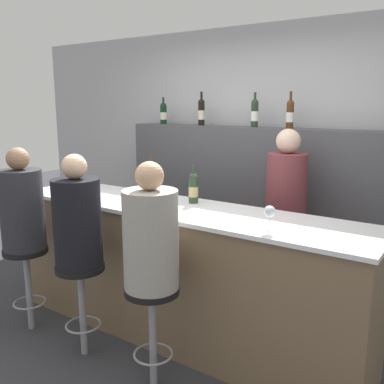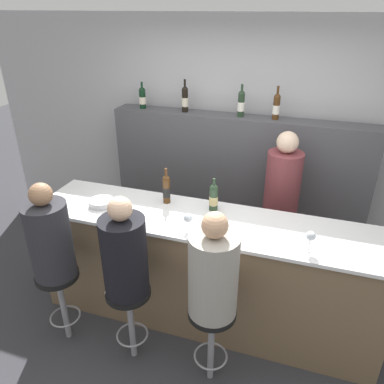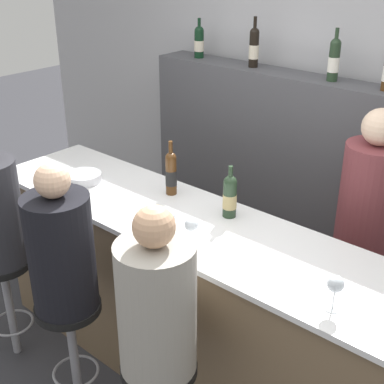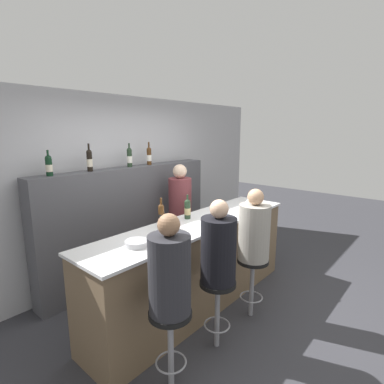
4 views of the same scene
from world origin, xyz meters
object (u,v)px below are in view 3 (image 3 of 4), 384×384
Objects in this scene: guest_seated_right at (157,303)px; wine_bottle_backbar_2 at (334,59)px; wine_bottle_backbar_1 at (254,47)px; bar_stool_left at (5,282)px; wine_bottle_counter_1 at (230,196)px; wine_bottle_backbar_0 at (199,42)px; bar_stool_middle at (71,328)px; metal_bowl at (84,177)px; wine_glass_2 at (336,285)px; wine_glass_1 at (191,226)px; wine_glass_0 at (169,218)px; bartender at (361,252)px; wine_bottle_counter_0 at (171,173)px; guest_seated_middle at (61,249)px.

wine_bottle_backbar_2 is at bearing 97.05° from guest_seated_right.
wine_bottle_backbar_1 is 2.27m from bar_stool_left.
wine_bottle_backbar_0 is (-1.13, 1.07, 0.54)m from wine_bottle_counter_1.
wine_bottle_counter_1 is 0.42× the size of bar_stool_middle.
bar_stool_middle is 0.83m from guest_seated_right.
metal_bowl is at bearing -104.51° from wine_bottle_backbar_1.
bar_stool_left is (-0.13, -0.56, -0.55)m from metal_bowl.
wine_glass_2 is 0.74× the size of metal_bowl.
wine_bottle_backbar_0 is 1.46m from metal_bowl.
bar_stool_left is (-1.14, -0.42, -0.63)m from wine_glass_1.
wine_glass_0 is (-0.09, -1.44, -0.58)m from wine_bottle_backbar_2.
wine_glass_2 reaches higher than metal_bowl.
bar_stool_left is (-1.10, -0.79, -0.65)m from wine_bottle_counter_1.
wine_glass_2 is at bearing -60.14° from wine_bottle_backbar_2.
bar_stool_left is 0.87× the size of guest_seated_right.
wine_bottle_backbar_1 is 0.21× the size of bartender.
bar_stool_left is at bearing -103.34° from metal_bowl.
wine_bottle_backbar_1 is 1.69m from wine_glass_1.
wine_bottle_backbar_0 is 2.21m from bar_stool_left.
guest_seated_right is (0.65, -0.79, -0.16)m from wine_bottle_counter_0.
wine_glass_0 is 0.18× the size of guest_seated_right.
guest_seated_right is at bearing 0.00° from bar_stool_middle.
wine_bottle_backbar_1 reaches higher than bar_stool_middle.
wine_glass_1 is at bearing 112.12° from guest_seated_right.
wine_bottle_counter_0 is at bearing 88.59° from bar_stool_middle.
bartender is (1.15, -0.46, -0.99)m from wine_bottle_backbar_1.
bar_stool_left is at bearing -88.98° from wine_bottle_backbar_0.
guest_seated_right is (0.17, -0.42, -0.14)m from wine_glass_1.
wine_bottle_counter_0 reaches higher than wine_glass_0.
wine_glass_1 is at bearing -50.76° from wine_bottle_backbar_0.
wine_bottle_backbar_2 reaches higher than wine_glass_1.
wine_bottle_backbar_0 is 1.97m from bartender.
wine_glass_0 is at bearing -70.03° from wine_bottle_backbar_1.
guest_seated_right is (0.67, 0.00, 0.50)m from bar_stool_middle.
guest_seated_middle is at bearing -47.54° from metal_bowl.
wine_bottle_counter_1 is at bearing 74.28° from wine_glass_0.
wine_bottle_backbar_1 is 0.61m from wine_bottle_backbar_2.
wine_bottle_backbar_0 is at bearing 110.01° from bar_stool_middle.
wine_glass_1 is 0.09× the size of bartender.
guest_seated_right reaches higher than bar_stool_middle.
wine_bottle_backbar_0 is at bearing 136.53° from wine_bottle_counter_1.
bartender reaches higher than wine_bottle_counter_1.
wine_bottle_backbar_1 is 2.11m from wine_glass_2.
wine_bottle_backbar_0 is at bearing 110.01° from guest_seated_middle.
wine_bottle_backbar_1 is at bearing 100.30° from wine_bottle_counter_0.
wine_bottle_backbar_0 reaches higher than wine_glass_1.
wine_bottle_backbar_0 is 1.12m from wine_bottle_backbar_2.
wine_bottle_counter_0 is 1.22m from bartender.
wine_glass_2 is 0.10× the size of bartender.
wine_bottle_counter_0 is 1.13× the size of wine_bottle_backbar_0.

